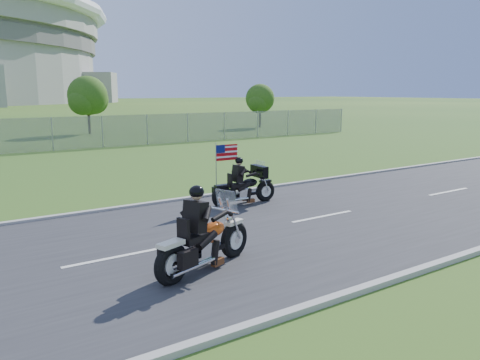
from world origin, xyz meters
TOP-DOWN VIEW (x-y plane):
  - ground at (0.00, 0.00)m, footprint 420.00×420.00m
  - road at (0.00, 0.00)m, footprint 120.00×8.00m
  - curb_north at (0.00, 4.05)m, footprint 120.00×0.18m
  - curb_south at (0.00, -4.05)m, footprint 120.00×0.18m
  - tree_fence_near at (6.04, 30.04)m, footprint 3.52×3.28m
  - tree_fence_far at (22.04, 28.03)m, footprint 3.08×2.87m
  - motorcycle_lead at (-0.73, -1.63)m, footprint 2.57×1.21m
  - motorcycle_follow at (2.99, 2.49)m, footprint 2.29×0.76m

SIDE VIEW (x-z plane):
  - ground at x=0.00m, z-range 0.00..0.00m
  - road at x=0.00m, z-range 0.00..0.04m
  - curb_north at x=0.00m, z-range -0.01..0.11m
  - curb_south at x=0.00m, z-range -0.01..0.11m
  - motorcycle_follow at x=2.99m, z-range -0.43..1.48m
  - motorcycle_lead at x=-0.73m, z-range -0.33..1.46m
  - tree_fence_far at x=22.04m, z-range 0.54..4.74m
  - tree_fence_near at x=6.04m, z-range 0.60..5.35m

